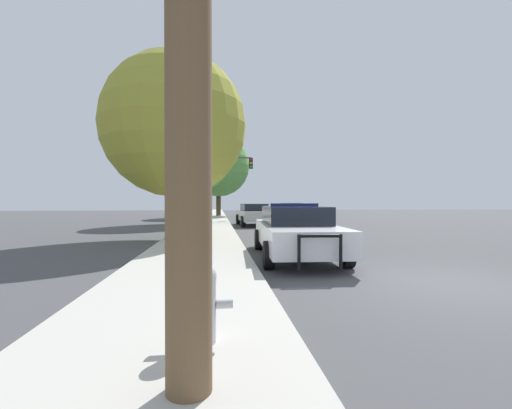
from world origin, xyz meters
TOP-DOWN VIEW (x-y plane):
  - ground_plane at (0.00, 0.00)m, footprint 110.00×110.00m
  - sidewalk_left at (-5.10, 0.00)m, footprint 3.00×110.00m
  - police_car at (-2.27, 3.49)m, footprint 2.32×5.44m
  - fire_hydrant at (-4.63, -2.50)m, footprint 0.59×0.26m
  - traffic_light at (-4.09, 21.99)m, footprint 4.34×0.35m
  - car_background_midblock at (-2.12, 16.08)m, footprint 2.11×4.52m
  - car_background_oncoming at (1.71, 21.99)m, footprint 2.08×4.58m
  - tree_sidewalk_far at (-4.32, 28.88)m, footprint 6.28×6.28m
  - tree_sidewalk_mid at (-5.98, 18.78)m, footprint 5.56×5.56m
  - tree_sidewalk_near at (-6.24, 8.41)m, footprint 5.94×5.94m

SIDE VIEW (x-z plane):
  - ground_plane at x=0.00m, z-range 0.00..0.00m
  - sidewalk_left at x=-5.10m, z-range 0.00..0.13m
  - fire_hydrant at x=-4.63m, z-range 0.16..0.97m
  - car_background_midblock at x=-2.12m, z-range 0.05..1.48m
  - car_background_oncoming at x=1.71m, z-range 0.05..1.49m
  - police_car at x=-2.27m, z-range 0.00..1.54m
  - traffic_light at x=-4.09m, z-range 1.24..6.44m
  - tree_sidewalk_near at x=-6.24m, z-range 0.94..8.53m
  - tree_sidewalk_mid at x=-5.98m, z-range 1.22..8.97m
  - tree_sidewalk_far at x=-4.32m, z-range 1.09..9.32m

